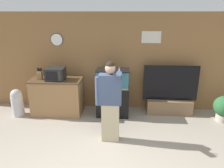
# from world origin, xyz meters

# --- Properties ---
(wall_back_paneled) EXTENTS (10.00, 0.08, 2.60)m
(wall_back_paneled) POSITION_xyz_m (-0.00, 2.93, 1.30)
(wall_back_paneled) COLOR olive
(wall_back_paneled) RESTS_ON ground_plane
(counter_island) EXTENTS (1.32, 0.66, 0.95)m
(counter_island) POSITION_xyz_m (-1.46, 2.38, 0.48)
(counter_island) COLOR olive
(counter_island) RESTS_ON ground_plane
(microwave) EXTENTS (0.45, 0.40, 0.31)m
(microwave) POSITION_xyz_m (-1.43, 2.34, 1.11)
(microwave) COLOR black
(microwave) RESTS_ON counter_island
(knife_block) EXTENTS (0.12, 0.10, 0.30)m
(knife_block) POSITION_xyz_m (-1.85, 2.35, 1.07)
(knife_block) COLOR olive
(knife_block) RESTS_ON counter_island
(aquarium_on_stand) EXTENTS (0.82, 0.50, 1.24)m
(aquarium_on_stand) POSITION_xyz_m (0.01, 2.40, 0.62)
(aquarium_on_stand) COLOR black
(aquarium_on_stand) RESTS_ON ground_plane
(tv_on_stand) EXTENTS (1.41, 0.40, 1.30)m
(tv_on_stand) POSITION_xyz_m (1.50, 2.61, 0.38)
(tv_on_stand) COLOR brown
(tv_on_stand) RESTS_ON ground_plane
(person_standing) EXTENTS (0.53, 0.40, 1.70)m
(person_standing) POSITION_xyz_m (0.03, 1.20, 0.88)
(person_standing) COLOR #BCAD89
(person_standing) RESTS_ON ground_plane
(potted_plant) EXTENTS (0.50, 0.50, 0.64)m
(potted_plant) POSITION_xyz_m (2.75, 2.23, 0.36)
(potted_plant) COLOR #B2A899
(potted_plant) RESTS_ON ground_plane
(trash_bin) EXTENTS (0.30, 0.30, 0.72)m
(trash_bin) POSITION_xyz_m (-2.46, 2.20, 0.37)
(trash_bin) COLOR #B7B7BC
(trash_bin) RESTS_ON ground_plane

